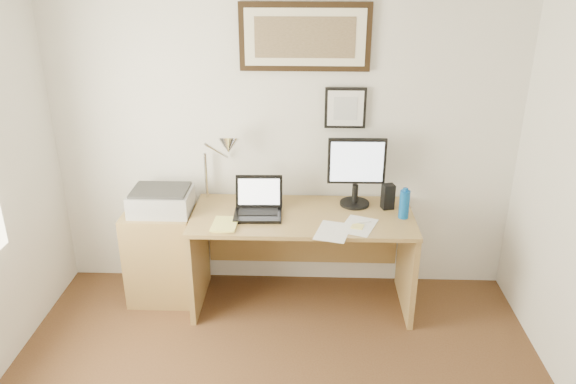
{
  "coord_description": "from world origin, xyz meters",
  "views": [
    {
      "loc": [
        0.18,
        -2.03,
        2.49
      ],
      "look_at": [
        0.05,
        1.43,
        1.01
      ],
      "focal_mm": 35.0,
      "sensor_mm": 36.0,
      "label": 1
    }
  ],
  "objects_px": {
    "book": "(213,224)",
    "printer": "(161,200)",
    "lcd_monitor": "(356,169)",
    "side_cabinet": "(162,255)",
    "water_bottle": "(404,204)",
    "desk": "(302,238)",
    "laptop": "(258,206)"
  },
  "relations": [
    {
      "from": "water_bottle",
      "to": "lcd_monitor",
      "type": "height_order",
      "value": "lcd_monitor"
    },
    {
      "from": "book",
      "to": "lcd_monitor",
      "type": "relative_size",
      "value": 0.45
    },
    {
      "from": "lcd_monitor",
      "to": "desk",
      "type": "bearing_deg",
      "value": -166.23
    },
    {
      "from": "desk",
      "to": "lcd_monitor",
      "type": "xyz_separation_m",
      "value": [
        0.39,
        0.09,
        0.53
      ]
    },
    {
      "from": "book",
      "to": "lcd_monitor",
      "type": "distance_m",
      "value": 1.11
    },
    {
      "from": "laptop",
      "to": "printer",
      "type": "distance_m",
      "value": 0.72
    },
    {
      "from": "lcd_monitor",
      "to": "printer",
      "type": "distance_m",
      "value": 1.45
    },
    {
      "from": "side_cabinet",
      "to": "desk",
      "type": "relative_size",
      "value": 0.46
    },
    {
      "from": "book",
      "to": "lcd_monitor",
      "type": "height_order",
      "value": "lcd_monitor"
    },
    {
      "from": "side_cabinet",
      "to": "water_bottle",
      "type": "bearing_deg",
      "value": -2.34
    },
    {
      "from": "laptop",
      "to": "printer",
      "type": "bearing_deg",
      "value": 175.24
    },
    {
      "from": "book",
      "to": "desk",
      "type": "distance_m",
      "value": 0.72
    },
    {
      "from": "lcd_monitor",
      "to": "side_cabinet",
      "type": "bearing_deg",
      "value": -174.9
    },
    {
      "from": "laptop",
      "to": "lcd_monitor",
      "type": "height_order",
      "value": "lcd_monitor"
    },
    {
      "from": "water_bottle",
      "to": "printer",
      "type": "height_order",
      "value": "water_bottle"
    },
    {
      "from": "water_bottle",
      "to": "desk",
      "type": "bearing_deg",
      "value": 171.43
    },
    {
      "from": "lcd_monitor",
      "to": "printer",
      "type": "height_order",
      "value": "lcd_monitor"
    },
    {
      "from": "water_bottle",
      "to": "laptop",
      "type": "height_order",
      "value": "laptop"
    },
    {
      "from": "laptop",
      "to": "desk",
      "type": "bearing_deg",
      "value": 14.66
    },
    {
      "from": "water_bottle",
      "to": "lcd_monitor",
      "type": "bearing_deg",
      "value": 148.49
    },
    {
      "from": "book",
      "to": "side_cabinet",
      "type": "bearing_deg",
      "value": 151.41
    },
    {
      "from": "side_cabinet",
      "to": "book",
      "type": "xyz_separation_m",
      "value": [
        0.45,
        -0.24,
        0.39
      ]
    },
    {
      "from": "desk",
      "to": "laptop",
      "type": "relative_size",
      "value": 4.6
    },
    {
      "from": "book",
      "to": "desk",
      "type": "relative_size",
      "value": 0.15
    },
    {
      "from": "lcd_monitor",
      "to": "printer",
      "type": "bearing_deg",
      "value": -175.25
    },
    {
      "from": "book",
      "to": "printer",
      "type": "xyz_separation_m",
      "value": [
        -0.42,
        0.26,
        0.06
      ]
    },
    {
      "from": "desk",
      "to": "book",
      "type": "bearing_deg",
      "value": -155.76
    },
    {
      "from": "printer",
      "to": "book",
      "type": "bearing_deg",
      "value": -31.58
    },
    {
      "from": "side_cabinet",
      "to": "desk",
      "type": "bearing_deg",
      "value": 1.89
    },
    {
      "from": "desk",
      "to": "printer",
      "type": "distance_m",
      "value": 1.08
    },
    {
      "from": "side_cabinet",
      "to": "laptop",
      "type": "bearing_deg",
      "value": -3.68
    },
    {
      "from": "side_cabinet",
      "to": "desk",
      "type": "xyz_separation_m",
      "value": [
        1.07,
        0.04,
        0.15
      ]
    }
  ]
}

